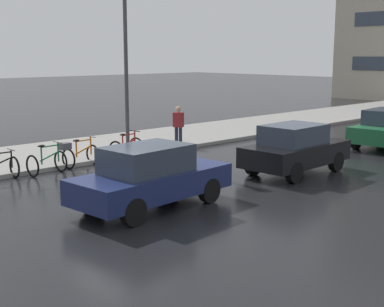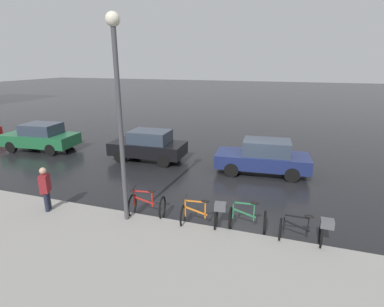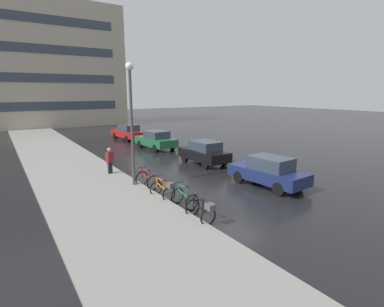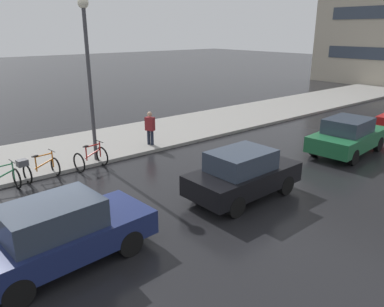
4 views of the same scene
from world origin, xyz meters
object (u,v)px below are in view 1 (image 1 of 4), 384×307
Objects in this scene: car_black at (295,149)px; pedestrian at (178,124)px; bicycle_second at (47,162)px; streetlamp at (126,48)px; bicycle_farthest at (126,148)px; car_navy at (151,177)px; bicycle_third at (77,153)px.

pedestrian is (-6.27, 0.64, 0.14)m from car_black.
pedestrian is at bearing 99.12° from bicycle_second.
streetlamp reaches higher than car_black.
pedestrian is (-0.84, 3.25, 0.51)m from bicycle_farthest.
bicycle_second is at bearing -80.88° from pedestrian.
bicycle_farthest is 0.28× the size of car_navy.
bicycle_second is 6.59m from pedestrian.
bicycle_farthest is 0.72× the size of pedestrian.
bicycle_third is 5.29m from pedestrian.
streetlamp is (-5.86, 3.64, 3.16)m from car_navy.
car_black is at bearing 39.71° from bicycle_third.
streetlamp is (-0.73, 3.69, 3.55)m from bicycle_second.
car_black is (0.10, 5.79, 0.01)m from car_navy.
bicycle_third is 0.23× the size of streetlamp.
bicycle_farthest is 0.31× the size of car_black.
bicycle_third is 4.25m from streetlamp.
car_black is 0.62× the size of streetlamp.
car_navy is (5.41, -1.22, 0.30)m from bicycle_third.
car_navy is 5.79m from car_black.
pedestrian reaches higher than bicycle_farthest.
car_navy is at bearing 0.55° from bicycle_second.
bicycle_third is at bearing -140.29° from car_black.
bicycle_third is 7.17m from car_black.
bicycle_farthest is at bearing -75.44° from pedestrian.
pedestrian is at bearing 98.27° from bicycle_third.
bicycle_farthest is at bearing 149.12° from car_navy.
bicycle_second is 0.30× the size of car_black.
car_navy and car_black have the same top height.
pedestrian reaches higher than car_navy.
car_black reaches higher than bicycle_third.
bicycle_second is 0.27× the size of car_navy.
car_navy is 2.58× the size of pedestrian.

